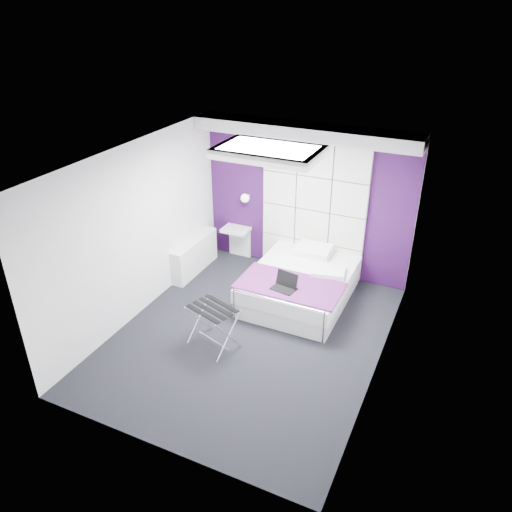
{
  "coord_description": "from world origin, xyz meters",
  "views": [
    {
      "loc": [
        2.52,
        -5.2,
        4.39
      ],
      "look_at": [
        -0.06,
        0.35,
        1.12
      ],
      "focal_mm": 35.0,
      "sensor_mm": 36.0,
      "label": 1
    }
  ],
  "objects": [
    {
      "name": "ceiling",
      "position": [
        0.0,
        0.0,
        2.6
      ],
      "size": [
        4.4,
        4.4,
        0.0
      ],
      "primitive_type": "plane",
      "rotation": [
        3.14,
        0.0,
        0.0
      ],
      "color": "white",
      "rests_on": "wall_back"
    },
    {
      "name": "radiator",
      "position": [
        -1.69,
        1.3,
        0.3
      ],
      "size": [
        0.22,
        1.2,
        0.6
      ],
      "primitive_type": "cube",
      "color": "white",
      "rests_on": "floor"
    },
    {
      "name": "luggage_rack",
      "position": [
        -0.37,
        -0.39,
        0.31
      ],
      "size": [
        0.62,
        0.46,
        0.61
      ],
      "rotation": [
        0.0,
        0.0,
        -0.32
      ],
      "color": "silver",
      "rests_on": "floor"
    },
    {
      "name": "floor",
      "position": [
        0.0,
        0.0,
        0.0
      ],
      "size": [
        4.4,
        4.4,
        0.0
      ],
      "primitive_type": "plane",
      "color": "black",
      "rests_on": "ground"
    },
    {
      "name": "accent_wall",
      "position": [
        0.0,
        2.19,
        1.3
      ],
      "size": [
        3.58,
        0.02,
        2.58
      ],
      "primitive_type": "cube",
      "color": "#330E3F",
      "rests_on": "wall_back"
    },
    {
      "name": "laptop",
      "position": [
        0.27,
        0.63,
        0.58
      ],
      "size": [
        0.35,
        0.25,
        0.25
      ],
      "rotation": [
        0.0,
        0.0,
        -0.17
      ],
      "color": "black",
      "rests_on": "bed"
    },
    {
      "name": "wall_right",
      "position": [
        1.8,
        0.0,
        1.3
      ],
      "size": [
        0.0,
        4.4,
        4.4
      ],
      "primitive_type": "plane",
      "rotation": [
        1.57,
        0.0,
        -1.57
      ],
      "color": "silver",
      "rests_on": "floor"
    },
    {
      "name": "headboard",
      "position": [
        0.15,
        2.14,
        1.17
      ],
      "size": [
        1.8,
        0.08,
        2.3
      ],
      "primitive_type": null,
      "color": "silver",
      "rests_on": "wall_back"
    },
    {
      "name": "wall_left",
      "position": [
        -1.8,
        0.0,
        1.3
      ],
      "size": [
        0.0,
        4.4,
        4.4
      ],
      "primitive_type": "plane",
      "rotation": [
        1.57,
        0.0,
        1.57
      ],
      "color": "silver",
      "rests_on": "floor"
    },
    {
      "name": "nightstand",
      "position": [
        -1.24,
        2.02,
        0.59
      ],
      "size": [
        0.48,
        0.37,
        0.05
      ],
      "primitive_type": "cube",
      "color": "white",
      "rests_on": "wall_back"
    },
    {
      "name": "wall_back",
      "position": [
        0.0,
        2.2,
        1.3
      ],
      "size": [
        3.6,
        0.0,
        3.6
      ],
      "primitive_type": "plane",
      "rotation": [
        1.57,
        0.0,
        0.0
      ],
      "color": "silver",
      "rests_on": "floor"
    },
    {
      "name": "wall_lamp",
      "position": [
        -1.05,
        2.06,
        1.22
      ],
      "size": [
        0.15,
        0.15,
        0.15
      ],
      "primitive_type": "sphere",
      "color": "white",
      "rests_on": "wall_back"
    },
    {
      "name": "bed",
      "position": [
        0.31,
        1.2,
        0.28
      ],
      "size": [
        1.55,
        1.86,
        0.66
      ],
      "color": "white",
      "rests_on": "floor"
    },
    {
      "name": "skylight",
      "position": [
        0.0,
        0.6,
        2.55
      ],
      "size": [
        1.36,
        0.86,
        0.12
      ],
      "primitive_type": null,
      "color": "white",
      "rests_on": "ceiling"
    },
    {
      "name": "soffit",
      "position": [
        0.0,
        1.95,
        2.5
      ],
      "size": [
        3.58,
        0.5,
        0.2
      ],
      "primitive_type": "cube",
      "color": "white",
      "rests_on": "wall_back"
    }
  ]
}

